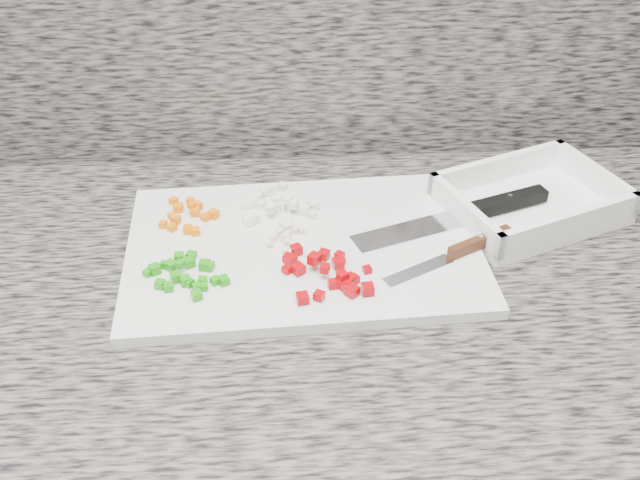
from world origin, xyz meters
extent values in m
cube|color=#615D56|center=(0.00, 1.44, 0.88)|extent=(3.96, 0.64, 0.04)
cube|color=silver|center=(0.07, 1.49, 0.91)|extent=(0.45, 0.31, 0.01)
cube|color=orange|center=(-0.10, 1.59, 0.92)|extent=(0.01, 0.01, 0.01)
cube|color=orange|center=(-0.07, 1.57, 0.92)|extent=(0.01, 0.01, 0.01)
cube|color=orange|center=(-0.05, 1.56, 0.92)|extent=(0.02, 0.02, 0.01)
cube|color=orange|center=(-0.09, 1.58, 0.92)|extent=(0.01, 0.01, 0.01)
cube|color=orange|center=(-0.07, 1.57, 0.92)|extent=(0.01, 0.01, 0.01)
cube|color=orange|center=(-0.08, 1.59, 0.92)|extent=(0.01, 0.01, 0.01)
cube|color=orange|center=(-0.11, 1.54, 0.92)|extent=(0.01, 0.01, 0.01)
cube|color=orange|center=(-0.06, 1.55, 0.92)|extent=(0.01, 0.01, 0.01)
cube|color=orange|center=(-0.08, 1.58, 0.92)|extent=(0.01, 0.01, 0.01)
cube|color=orange|center=(-0.10, 1.53, 0.92)|extent=(0.01, 0.01, 0.01)
cube|color=orange|center=(-0.07, 1.56, 0.92)|extent=(0.01, 0.01, 0.01)
cube|color=orange|center=(-0.08, 1.57, 0.93)|extent=(0.01, 0.01, 0.01)
cube|color=orange|center=(-0.07, 1.52, 0.92)|extent=(0.01, 0.01, 0.01)
cube|color=orange|center=(-0.07, 1.58, 0.92)|extent=(0.02, 0.02, 0.01)
cube|color=orange|center=(-0.10, 1.55, 0.92)|extent=(0.01, 0.01, 0.01)
cube|color=orange|center=(-0.10, 1.56, 0.92)|extent=(0.01, 0.01, 0.01)
cube|color=orange|center=(-0.08, 1.53, 0.92)|extent=(0.01, 0.01, 0.01)
cube|color=white|center=(0.08, 1.57, 0.92)|extent=(0.02, 0.02, 0.01)
cube|color=white|center=(0.00, 1.54, 0.92)|extent=(0.02, 0.02, 0.01)
cube|color=white|center=(0.03, 1.61, 0.92)|extent=(0.01, 0.01, 0.01)
cube|color=white|center=(0.03, 1.57, 0.92)|extent=(0.02, 0.02, 0.01)
cube|color=white|center=(0.05, 1.57, 0.92)|extent=(0.01, 0.01, 0.01)
cube|color=white|center=(0.05, 1.52, 0.92)|extent=(0.02, 0.02, 0.01)
cube|color=white|center=(0.01, 1.58, 0.92)|extent=(0.01, 0.01, 0.01)
cube|color=white|center=(0.03, 1.57, 0.93)|extent=(0.01, 0.01, 0.01)
cube|color=white|center=(0.07, 1.56, 0.92)|extent=(0.02, 0.02, 0.01)
cube|color=white|center=(0.00, 1.58, 0.92)|extent=(0.02, 0.02, 0.01)
cube|color=white|center=(0.00, 1.55, 0.92)|extent=(0.02, 0.02, 0.01)
cube|color=white|center=(0.05, 1.53, 0.92)|extent=(0.02, 0.02, 0.01)
cube|color=white|center=(0.04, 1.57, 0.92)|extent=(0.01, 0.01, 0.01)
cube|color=white|center=(0.04, 1.62, 0.92)|extent=(0.01, 0.01, 0.01)
cube|color=white|center=(0.00, 1.58, 0.92)|extent=(0.01, 0.01, 0.01)
cube|color=white|center=(0.05, 1.57, 0.93)|extent=(0.01, 0.01, 0.01)
cube|color=white|center=(0.01, 1.59, 0.92)|extent=(0.01, 0.01, 0.01)
cube|color=white|center=(0.00, 1.58, 0.92)|extent=(0.01, 0.01, 0.01)
cube|color=white|center=(0.03, 1.58, 0.92)|extent=(0.02, 0.02, 0.01)
cube|color=white|center=(0.00, 1.54, 0.92)|extent=(0.01, 0.01, 0.01)
cube|color=white|center=(0.08, 1.55, 0.92)|extent=(0.01, 0.01, 0.01)
cube|color=white|center=(0.02, 1.61, 0.92)|extent=(0.02, 0.02, 0.01)
cube|color=white|center=(0.00, 1.58, 0.92)|extent=(0.01, 0.01, 0.01)
cube|color=white|center=(0.03, 1.55, 0.93)|extent=(0.02, 0.02, 0.01)
cube|color=white|center=(0.05, 1.58, 0.92)|extent=(0.02, 0.02, 0.01)
cube|color=white|center=(0.06, 1.56, 0.93)|extent=(0.01, 0.01, 0.01)
cube|color=#1D900D|center=(-0.07, 1.46, 0.92)|extent=(0.02, 0.02, 0.01)
cube|color=#1D900D|center=(-0.05, 1.45, 0.92)|extent=(0.01, 0.01, 0.01)
cube|color=#1D900D|center=(-0.05, 1.42, 0.92)|extent=(0.01, 0.01, 0.01)
cube|color=#1D900D|center=(-0.06, 1.40, 0.92)|extent=(0.01, 0.01, 0.01)
cube|color=#1D900D|center=(-0.08, 1.44, 0.93)|extent=(0.01, 0.01, 0.01)
cube|color=#1D900D|center=(-0.08, 1.47, 0.92)|extent=(0.01, 0.01, 0.01)
cube|color=#1D900D|center=(-0.10, 1.42, 0.92)|extent=(0.01, 0.01, 0.01)
cube|color=#1D900D|center=(-0.07, 1.42, 0.92)|extent=(0.01, 0.01, 0.01)
cube|color=#1D900D|center=(-0.09, 1.45, 0.92)|extent=(0.02, 0.02, 0.01)
cube|color=#1D900D|center=(-0.07, 1.42, 0.92)|extent=(0.01, 0.01, 0.01)
cube|color=#1D900D|center=(-0.07, 1.47, 0.92)|extent=(0.01, 0.01, 0.01)
cube|color=#1D900D|center=(-0.03, 1.42, 0.92)|extent=(0.01, 0.01, 0.01)
cube|color=#1D900D|center=(-0.11, 1.45, 0.92)|extent=(0.02, 0.02, 0.01)
cube|color=#1D900D|center=(-0.05, 1.41, 0.92)|extent=(0.01, 0.01, 0.01)
cube|color=#1D900D|center=(-0.10, 1.46, 0.92)|extent=(0.01, 0.01, 0.01)
cube|color=#1D900D|center=(-0.04, 1.42, 0.92)|extent=(0.01, 0.01, 0.01)
cube|color=#1D900D|center=(-0.11, 1.45, 0.92)|extent=(0.01, 0.01, 0.01)
cube|color=#1D900D|center=(-0.12, 1.44, 0.92)|extent=(0.01, 0.01, 0.01)
cube|color=#1D900D|center=(-0.09, 1.41, 0.92)|extent=(0.01, 0.01, 0.01)
cube|color=#1D900D|center=(-0.05, 1.45, 0.92)|extent=(0.01, 0.01, 0.01)
cube|color=#1D900D|center=(-0.08, 1.43, 0.92)|extent=(0.02, 0.02, 0.01)
cube|color=#1D900D|center=(-0.06, 1.41, 0.92)|extent=(0.01, 0.01, 0.01)
cube|color=#A60207|center=(0.11, 1.40, 0.92)|extent=(0.02, 0.02, 0.01)
cube|color=#A60207|center=(0.06, 1.44, 0.92)|extent=(0.02, 0.02, 0.01)
cube|color=#A60207|center=(0.12, 1.41, 0.92)|extent=(0.02, 0.02, 0.01)
cube|color=#A60207|center=(0.08, 1.44, 0.93)|extent=(0.02, 0.02, 0.01)
cube|color=#A60207|center=(0.14, 1.39, 0.92)|extent=(0.01, 0.01, 0.01)
cube|color=#A60207|center=(0.12, 1.41, 0.92)|extent=(0.01, 0.01, 0.01)
cube|color=#A60207|center=(0.09, 1.42, 0.93)|extent=(0.01, 0.01, 0.01)
cube|color=#A60207|center=(0.05, 1.44, 0.92)|extent=(0.01, 0.01, 0.01)
cube|color=#A60207|center=(0.11, 1.41, 0.92)|extent=(0.02, 0.02, 0.01)
cube|color=#A60207|center=(0.06, 1.38, 0.92)|extent=(0.02, 0.02, 0.01)
cube|color=#A60207|center=(0.09, 1.46, 0.92)|extent=(0.02, 0.02, 0.01)
cube|color=#A60207|center=(0.11, 1.44, 0.92)|extent=(0.02, 0.02, 0.01)
cube|color=#A60207|center=(0.14, 1.43, 0.92)|extent=(0.01, 0.01, 0.01)
cube|color=#A60207|center=(0.06, 1.47, 0.92)|extent=(0.02, 0.02, 0.01)
cube|color=#A60207|center=(0.11, 1.41, 0.93)|extent=(0.02, 0.02, 0.01)
cube|color=#A60207|center=(0.05, 1.45, 0.92)|extent=(0.02, 0.02, 0.01)
cube|color=#A60207|center=(0.05, 1.46, 0.92)|extent=(0.02, 0.02, 0.01)
cube|color=#A60207|center=(0.10, 1.41, 0.92)|extent=(0.01, 0.01, 0.01)
cube|color=#A60207|center=(0.12, 1.39, 0.92)|extent=(0.02, 0.02, 0.01)
cube|color=#A60207|center=(0.08, 1.39, 0.92)|extent=(0.02, 0.02, 0.01)
cube|color=#A60207|center=(0.11, 1.46, 0.92)|extent=(0.01, 0.01, 0.01)
cube|color=#A60207|center=(0.11, 1.45, 0.92)|extent=(0.01, 0.01, 0.01)
cube|color=beige|center=(0.05, 1.50, 0.92)|extent=(0.01, 0.01, 0.01)
cube|color=beige|center=(0.04, 1.50, 0.92)|extent=(0.01, 0.01, 0.01)
cube|color=beige|center=(0.07, 1.52, 0.92)|extent=(0.01, 0.01, 0.01)
cube|color=beige|center=(0.06, 1.47, 0.92)|extent=(0.01, 0.01, 0.01)
cube|color=beige|center=(0.06, 1.52, 0.92)|extent=(0.01, 0.01, 0.01)
cube|color=beige|center=(0.03, 1.49, 0.92)|extent=(0.01, 0.01, 0.00)
cube|color=beige|center=(0.05, 1.51, 0.92)|extent=(0.01, 0.01, 0.01)
cube|color=beige|center=(0.05, 1.49, 0.92)|extent=(0.01, 0.01, 0.01)
cube|color=beige|center=(0.05, 1.49, 0.92)|extent=(0.01, 0.01, 0.01)
cube|color=beige|center=(0.05, 1.47, 0.92)|extent=(0.01, 0.01, 0.01)
cube|color=beige|center=(0.05, 1.48, 0.92)|extent=(0.01, 0.01, 0.01)
cube|color=beige|center=(0.04, 1.51, 0.92)|extent=(0.01, 0.01, 0.01)
cube|color=beige|center=(0.03, 1.50, 0.92)|extent=(0.01, 0.01, 0.01)
cube|color=silver|center=(0.21, 1.51, 0.92)|extent=(0.17, 0.09, 0.00)
cube|color=black|center=(0.35, 1.56, 0.92)|extent=(0.11, 0.06, 0.02)
cylinder|color=silver|center=(0.35, 1.56, 0.93)|extent=(0.01, 0.01, 0.00)
cube|color=silver|center=(0.20, 1.43, 0.92)|extent=(0.09, 0.06, 0.00)
cube|color=#482212|center=(0.28, 1.47, 0.92)|extent=(0.09, 0.05, 0.02)
cylinder|color=silver|center=(0.28, 1.47, 0.93)|extent=(0.01, 0.01, 0.00)
cube|color=white|center=(0.38, 1.56, 0.91)|extent=(0.27, 0.23, 0.01)
cube|color=white|center=(0.35, 1.63, 0.93)|extent=(0.21, 0.09, 0.04)
cube|color=white|center=(0.40, 1.49, 0.93)|extent=(0.21, 0.09, 0.04)
cube|color=white|center=(0.48, 1.60, 0.93)|extent=(0.07, 0.15, 0.04)
cube|color=white|center=(0.28, 1.53, 0.93)|extent=(0.07, 0.15, 0.04)
camera|label=1|loc=(0.05, 0.79, 1.45)|focal=40.00mm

